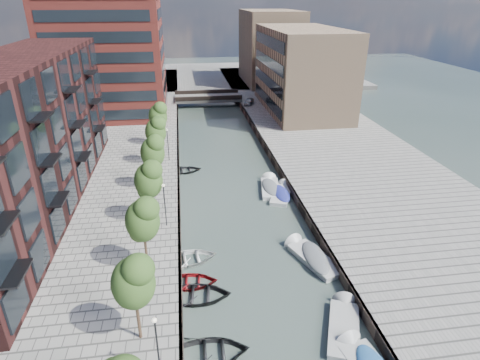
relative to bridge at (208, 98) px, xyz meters
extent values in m
plane|color=#38473F|center=(0.00, -32.00, -1.39)|extent=(300.00, 300.00, 0.00)
cube|color=gray|center=(16.00, -32.00, -0.89)|extent=(20.00, 140.00, 1.00)
cube|color=#332823|center=(-6.10, -32.00, -0.89)|extent=(0.25, 140.00, 1.00)
cube|color=#332823|center=(6.10, -32.00, -0.89)|extent=(0.25, 140.00, 1.00)
cube|color=gray|center=(0.00, 28.00, -0.89)|extent=(80.00, 40.00, 1.00)
cube|color=black|center=(-20.00, -42.00, 6.61)|extent=(8.00, 38.00, 14.00)
cube|color=maroon|center=(-17.00, -7.00, 14.61)|extent=(18.00, 18.00, 30.00)
cube|color=#A28263|center=(16.00, -10.00, 6.61)|extent=(12.00, 25.00, 14.00)
cube|color=#A28263|center=(16.00, 16.00, 7.61)|extent=(12.00, 20.00, 16.00)
cube|color=gray|center=(0.00, 0.00, -0.09)|extent=(13.00, 6.00, 0.60)
cube|color=#332823|center=(0.00, -2.80, 0.51)|extent=(13.00, 0.40, 0.80)
cube|color=#332823|center=(0.00, 2.80, 0.51)|extent=(13.00, 0.40, 0.80)
cylinder|color=#382619|center=(-8.50, -61.00, 1.21)|extent=(0.20, 0.20, 3.20)
ellipsoid|color=#2D4F1D|center=(-8.50, -61.00, 3.93)|extent=(2.50, 2.50, 3.25)
cylinder|color=#382619|center=(-8.50, -54.00, 1.21)|extent=(0.20, 0.20, 3.20)
ellipsoid|color=#2D4F1D|center=(-8.50, -54.00, 3.93)|extent=(2.50, 2.50, 3.25)
cylinder|color=#382619|center=(-8.50, -47.00, 1.21)|extent=(0.20, 0.20, 3.20)
ellipsoid|color=#2D4F1D|center=(-8.50, -47.00, 3.93)|extent=(2.50, 2.50, 3.25)
cylinder|color=#382619|center=(-8.50, -40.00, 1.21)|extent=(0.20, 0.20, 3.20)
ellipsoid|color=#2D4F1D|center=(-8.50, -40.00, 3.93)|extent=(2.50, 2.50, 3.25)
cylinder|color=#382619|center=(-8.50, -33.00, 1.21)|extent=(0.20, 0.20, 3.20)
ellipsoid|color=#2D4F1D|center=(-8.50, -33.00, 3.93)|extent=(2.50, 2.50, 3.25)
cylinder|color=#382619|center=(-8.50, -26.00, 1.21)|extent=(0.20, 0.20, 3.20)
ellipsoid|color=#2D4F1D|center=(-8.50, -26.00, 3.93)|extent=(2.50, 2.50, 3.25)
cylinder|color=black|center=(-7.20, -64.00, 1.61)|extent=(0.10, 0.10, 4.00)
sphere|color=#FFF2CC|center=(-7.20, -64.00, 3.61)|extent=(0.24, 0.24, 0.24)
cylinder|color=black|center=(-7.20, -48.00, 1.61)|extent=(0.10, 0.10, 4.00)
sphere|color=#FFF2CC|center=(-7.20, -48.00, 3.61)|extent=(0.24, 0.24, 0.24)
cylinder|color=black|center=(-7.20, -32.00, 1.61)|extent=(0.10, 0.10, 4.00)
sphere|color=#FFF2CC|center=(-7.20, -32.00, 3.61)|extent=(0.24, 0.24, 0.24)
imported|color=black|center=(-4.95, -56.91, -1.39)|extent=(5.38, 4.09, 1.04)
imported|color=black|center=(-4.39, -62.16, -1.39)|extent=(4.96, 3.60, 1.01)
imported|color=maroon|center=(-5.40, -55.30, -1.39)|extent=(4.45, 3.31, 0.88)
imported|color=white|center=(-5.40, -52.35, -1.39)|extent=(5.22, 4.05, 0.99)
imported|color=#242427|center=(-5.40, -33.68, -1.39)|extent=(4.53, 3.43, 0.88)
cone|color=#B1B1AF|center=(4.32, -62.89, -1.28)|extent=(2.06, 1.34, 1.90)
cube|color=silver|center=(4.84, -53.99, -1.33)|extent=(3.56, 5.47, 0.73)
cube|color=silver|center=(4.84, -53.99, -0.94)|extent=(3.68, 5.61, 0.11)
cone|color=silver|center=(3.95, -51.58, -1.28)|extent=(2.13, 1.60, 1.90)
ellipsoid|color=#5B5F63|center=(4.84, -53.99, -0.89)|extent=(3.30, 5.02, 0.62)
cube|color=#B3B3B1|center=(4.29, -61.59, -1.34)|extent=(3.55, 5.21, 0.69)
cube|color=#B3B3B1|center=(4.29, -61.59, -0.97)|extent=(3.67, 5.34, 0.11)
cone|color=#B3B3B1|center=(5.23, -59.33, -1.28)|extent=(2.04, 1.58, 1.81)
cube|color=silver|center=(4.88, -42.14, -1.34)|extent=(3.34, 4.97, 0.66)
cube|color=silver|center=(4.88, -42.14, -0.99)|extent=(3.45, 5.09, 0.10)
cone|color=silver|center=(5.75, -39.98, -1.29)|extent=(1.94, 1.49, 1.72)
ellipsoid|color=navy|center=(4.88, -42.14, -0.93)|extent=(3.09, 4.55, 0.57)
cube|color=white|center=(4.04, -40.44, -1.34)|extent=(2.58, 5.17, 0.70)
cube|color=white|center=(4.04, -40.44, -0.96)|extent=(2.68, 5.29, 0.11)
cone|color=white|center=(4.42, -38.00, -1.28)|extent=(1.96, 1.24, 1.83)
ellipsoid|color=slate|center=(4.04, -40.44, -0.91)|extent=(2.41, 4.73, 0.60)
imported|color=#A4A7A8|center=(7.50, -5.20, 0.21)|extent=(2.67, 3.81, 1.20)
camera|label=1|loc=(-5.15, -79.84, 18.47)|focal=30.00mm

